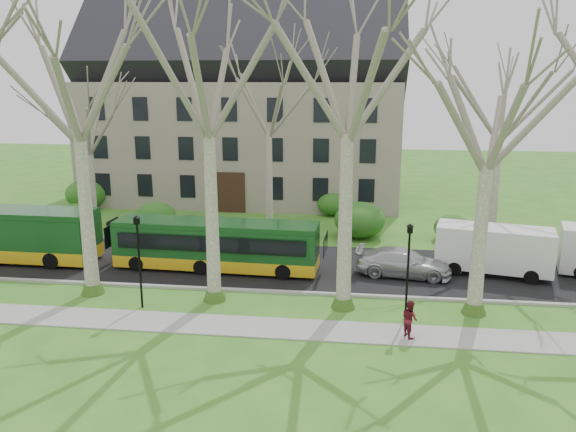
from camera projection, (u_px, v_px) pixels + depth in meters
The scene contains 13 objects.
ground at pixel (273, 305), 26.29m from camera, with size 120.00×120.00×0.00m, color #387421.
sidewalk at pixel (265, 327), 23.87m from camera, with size 70.00×2.00×0.06m, color gray.
road at pixel (288, 266), 31.58m from camera, with size 80.00×8.00×0.06m, color black.
curb at pixel (278, 292), 27.72m from camera, with size 80.00×0.25×0.14m, color #A5A39E.
building at pixel (245, 105), 48.17m from camera, with size 26.50×12.20×16.00m.
tree_row_verge at pixel (273, 156), 24.89m from camera, with size 49.00×7.00×14.00m.
tree_row_far at pixel (277, 148), 35.60m from camera, with size 33.00×7.00×12.00m.
lamp_row at pixel (270, 260), 24.71m from camera, with size 36.22×0.22×4.30m.
hedges at pixel (237, 212), 40.09m from camera, with size 30.60×8.60×2.00m.
bus_follow at pixel (216, 245), 30.77m from camera, with size 11.16×2.32×2.79m, color #124018, non-canonical shape.
sedan at pixel (404, 262), 29.87m from camera, with size 2.04×5.02×1.46m, color #B9B9BF.
van_a at pixel (493, 251), 30.02m from camera, with size 5.93×2.16×2.59m, color silver, non-canonical shape.
pedestrian_b at pixel (410, 319), 22.82m from camera, with size 0.75×0.59×1.55m, color maroon.
Camera 1 is at (3.66, -24.24, 10.39)m, focal length 35.00 mm.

